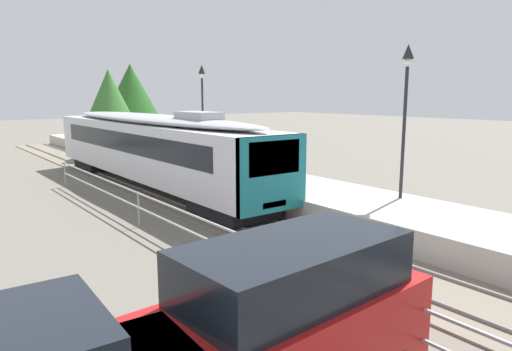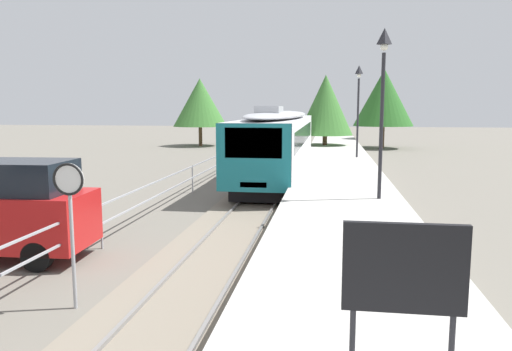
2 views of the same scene
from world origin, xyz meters
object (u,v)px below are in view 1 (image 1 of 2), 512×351
Objects in this scene: commuter_train at (150,145)px; platform_lamp_far_end at (202,94)px; platform_lamp_mid_platform at (406,93)px; parked_van_red at (282,325)px.

platform_lamp_far_end reaches higher than commuter_train.
platform_lamp_mid_platform is at bearing -68.73° from commuter_train.
commuter_train reaches higher than parked_van_red.
platform_lamp_mid_platform is 13.58m from platform_lamp_far_end.
platform_lamp_far_end is (4.38, 2.32, 2.48)m from commuter_train.
platform_lamp_far_end is 21.34m from parked_van_red.
platform_lamp_mid_platform is (4.38, -11.26, 2.48)m from commuter_train.
commuter_train is 12.34m from platform_lamp_mid_platform.
platform_lamp_far_end is at bearing 61.96° from parked_van_red.
platform_lamp_mid_platform and platform_lamp_far_end have the same top height.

